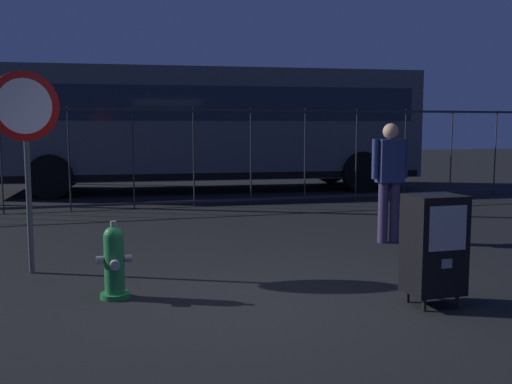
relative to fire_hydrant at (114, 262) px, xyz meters
The scene contains 7 objects.
ground_plane 1.45m from the fire_hydrant, 23.16° to the right, with size 60.00×60.00×0.00m, color black.
fire_hydrant is the anchor object (origin of this frame).
newspaper_box_primary 2.98m from the fire_hydrant, 20.71° to the right, with size 0.48×0.42×1.02m.
stop_sign 1.95m from the fire_hydrant, 124.17° to the left, with size 0.71×0.31×2.23m.
pedestrian 4.25m from the fire_hydrant, 23.79° to the left, with size 0.55×0.22×1.67m.
fence_barrier 6.30m from the fire_hydrant, 78.07° to the left, with size 18.03×0.04×2.00m.
bus_near 9.65m from the fire_hydrant, 72.92° to the left, with size 10.68×3.51×3.00m.
Camera 1 is at (-1.55, -5.10, 1.64)m, focal length 41.46 mm.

